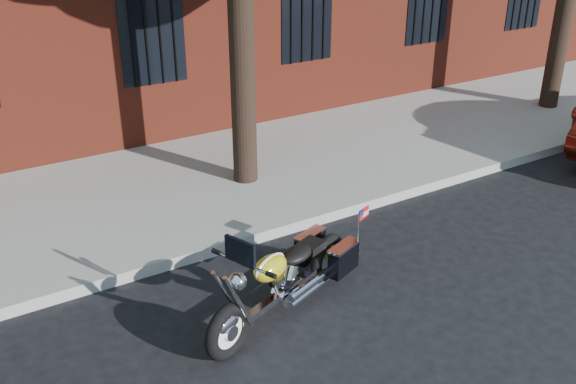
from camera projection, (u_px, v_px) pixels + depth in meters
ground at (328, 288)px, 7.35m from camera, size 120.00×120.00×0.00m
curb at (267, 232)px, 8.38m from camera, size 40.00×0.16×0.15m
sidewalk at (206, 182)px, 9.83m from camera, size 40.00×3.60×0.15m
motorcycle at (290, 278)px, 6.78m from camera, size 2.36×1.19×1.21m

